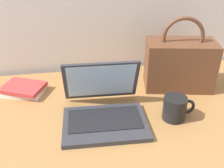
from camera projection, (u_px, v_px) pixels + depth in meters
desk at (122, 111)px, 1.05m from camera, size 1.60×0.76×0.03m
laptop at (104, 108)px, 0.96m from camera, size 0.32×0.31×0.21m
coffee_mug at (175, 108)px, 0.96m from camera, size 0.13×0.09×0.09m
handbag at (179, 64)px, 1.14m from camera, size 0.33×0.21×0.33m
book_stack at (24, 89)px, 1.14m from camera, size 0.21×0.19×0.04m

